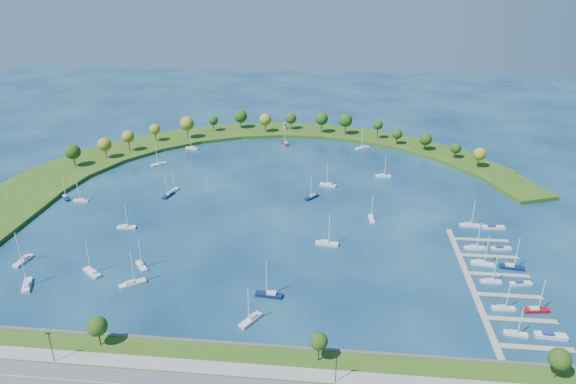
# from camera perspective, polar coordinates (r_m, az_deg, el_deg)

# --- Properties ---
(ground) EXTENTS (700.00, 700.00, 0.00)m
(ground) POSITION_cam_1_polar(r_m,az_deg,el_deg) (243.40, -1.29, -1.29)
(ground) COLOR #071F44
(ground) RESTS_ON ground
(breakwater) EXTENTS (286.74, 247.64, 2.00)m
(breakwater) POSITION_cam_1_polar(r_m,az_deg,el_deg) (295.61, -9.10, 3.30)
(breakwater) COLOR #2A4D14
(breakwater) RESTS_ON ground
(breakwater_trees) EXTENTS (235.11, 92.40, 14.74)m
(breakwater_trees) POSITION_cam_1_polar(r_m,az_deg,el_deg) (323.46, -2.88, 7.20)
(breakwater_trees) COLOR #382314
(breakwater_trees) RESTS_ON breakwater
(harbor_tower) EXTENTS (2.60, 2.60, 4.36)m
(harbor_tower) POSITION_cam_1_polar(r_m,az_deg,el_deg) (352.73, -0.41, 7.57)
(harbor_tower) COLOR gray
(harbor_tower) RESTS_ON breakwater
(dock_system) EXTENTS (24.28, 82.00, 1.60)m
(dock_system) POSITION_cam_1_polar(r_m,az_deg,el_deg) (197.05, 22.17, -9.72)
(dock_system) COLOR gray
(dock_system) RESTS_ON ground
(moored_boat_0) EXTENTS (5.69, 8.06, 11.68)m
(moored_boat_0) POSITION_cam_1_polar(r_m,az_deg,el_deg) (326.71, -0.28, 5.60)
(moored_boat_0) COLOR maroon
(moored_boat_0) RESTS_ON ground
(moored_boat_1) EXTENTS (9.70, 3.61, 13.94)m
(moored_boat_1) POSITION_cam_1_polar(r_m,az_deg,el_deg) (177.11, -2.16, -11.56)
(moored_boat_1) COLOR #0A1B44
(moored_boat_1) RESTS_ON ground
(moored_boat_2) EXTENTS (8.40, 3.02, 12.09)m
(moored_boat_2) POSITION_cam_1_polar(r_m,az_deg,el_deg) (230.95, -17.98, -3.77)
(moored_boat_2) COLOR silver
(moored_boat_2) RESTS_ON ground
(moored_boat_3) EXTENTS (6.26, 9.64, 13.81)m
(moored_boat_3) POSITION_cam_1_polar(r_m,az_deg,el_deg) (204.31, -27.66, -9.35)
(moored_boat_3) COLOR silver
(moored_boat_3) RESTS_ON ground
(moored_boat_4) EXTENTS (9.66, 3.49, 13.91)m
(moored_boat_4) POSITION_cam_1_polar(r_m,az_deg,el_deg) (207.63, 4.45, -5.81)
(moored_boat_4) COLOR silver
(moored_boat_4) RESTS_ON ground
(moored_boat_5) EXTENTS (8.97, 4.73, 12.70)m
(moored_boat_5) POSITION_cam_1_polar(r_m,az_deg,el_deg) (263.16, 4.61, 0.87)
(moored_boat_5) COLOR silver
(moored_boat_5) RESTS_ON ground
(moored_boat_6) EXTENTS (9.46, 7.05, 13.85)m
(moored_boat_6) POSITION_cam_1_polar(r_m,az_deg,el_deg) (322.01, 8.53, 5.07)
(moored_boat_6) COLOR silver
(moored_boat_6) RESTS_ON ground
(moored_boat_7) EXTENTS (9.09, 7.67, 13.77)m
(moored_boat_7) POSITION_cam_1_polar(r_m,az_deg,el_deg) (190.86, -17.35, -9.89)
(moored_boat_7) COLOR silver
(moored_boat_7) RESTS_ON ground
(moored_boat_8) EXTENTS (8.52, 2.78, 12.36)m
(moored_boat_8) POSITION_cam_1_polar(r_m,az_deg,el_deg) (278.84, 10.81, 1.87)
(moored_boat_8) COLOR silver
(moored_boat_8) RESTS_ON ground
(moored_boat_9) EXTENTS (8.40, 7.81, 13.19)m
(moored_boat_9) POSITION_cam_1_polar(r_m,az_deg,el_deg) (300.44, -14.49, 3.15)
(moored_boat_9) COLOR silver
(moored_boat_9) RESTS_ON ground
(moored_boat_10) EXTENTS (8.33, 3.76, 11.83)m
(moored_boat_10) POSITION_cam_1_polar(r_m,az_deg,el_deg) (323.86, -10.90, 5.00)
(moored_boat_10) COLOR silver
(moored_boat_10) RESTS_ON ground
(moored_boat_11) EXTENTS (3.80, 9.30, 13.27)m
(moored_boat_11) POSITION_cam_1_polar(r_m,az_deg,el_deg) (221.09, -27.98, -6.86)
(moored_boat_11) COLOR silver
(moored_boat_11) RESTS_ON ground
(moored_boat_12) EXTENTS (6.99, 7.99, 12.25)m
(moored_boat_12) POSITION_cam_1_polar(r_m,az_deg,el_deg) (200.45, -16.40, -8.02)
(moored_boat_12) COLOR silver
(moored_boat_12) RESTS_ON ground
(moored_boat_13) EXTENTS (7.14, 6.89, 11.40)m
(moored_boat_13) POSITION_cam_1_polar(r_m,az_deg,el_deg) (271.20, -24.05, -0.54)
(moored_boat_13) COLOR #0A1B44
(moored_boat_13) RESTS_ON ground
(moored_boat_14) EXTENTS (7.00, 7.85, 12.12)m
(moored_boat_14) POSITION_cam_1_polar(r_m,az_deg,el_deg) (248.69, 2.73, -0.51)
(moored_boat_14) COLOR #0A1B44
(moored_boat_14) RESTS_ON ground
(moored_boat_15) EXTENTS (3.55, 7.90, 11.22)m
(moored_boat_15) POSITION_cam_1_polar(r_m,az_deg,el_deg) (262.34, -12.89, 0.22)
(moored_boat_15) COLOR silver
(moored_boat_15) RESTS_ON ground
(moored_boat_16) EXTENTS (7.40, 2.10, 10.86)m
(moored_boat_16) POSITION_cam_1_polar(r_m,az_deg,el_deg) (264.95, -22.56, -0.84)
(moored_boat_16) COLOR silver
(moored_boat_16) RESTS_ON ground
(moored_boat_17) EXTENTS (6.88, 8.88, 13.12)m
(moored_boat_17) POSITION_cam_1_polar(r_m,az_deg,el_deg) (166.50, -4.27, -14.28)
(moored_boat_17) COLOR silver
(moored_boat_17) RESTS_ON ground
(moored_boat_18) EXTENTS (4.44, 8.73, 12.35)m
(moored_boat_18) POSITION_cam_1_polar(r_m,az_deg,el_deg) (257.60, -13.52, -0.28)
(moored_boat_18) COLOR #0A1B44
(moored_boat_18) RESTS_ON ground
(moored_boat_19) EXTENTS (8.88, 7.54, 13.47)m
(moored_boat_19) POSITION_cam_1_polar(r_m,az_deg,el_deg) (202.22, -21.46, -8.48)
(moored_boat_19) COLOR silver
(moored_boat_19) RESTS_ON ground
(moored_boat_20) EXTENTS (2.77, 7.97, 11.51)m
(moored_boat_20) POSITION_cam_1_polar(r_m,az_deg,el_deg) (230.21, 9.52, -2.95)
(moored_boat_20) COLOR silver
(moored_boat_20) RESTS_ON ground
(docked_boat_0) EXTENTS (7.29, 2.92, 10.42)m
(docked_boat_0) POSITION_cam_1_polar(r_m,az_deg,el_deg) (175.93, 24.55, -14.41)
(docked_boat_0) COLOR silver
(docked_boat_0) RESTS_ON ground
(docked_boat_1) EXTENTS (9.53, 3.04, 1.92)m
(docked_boat_1) POSITION_cam_1_polar(r_m,az_deg,el_deg) (179.70, 27.78, -14.29)
(docked_boat_1) COLOR silver
(docked_boat_1) RESTS_ON ground
(docked_boat_2) EXTENTS (7.68, 2.52, 11.13)m
(docked_boat_2) POSITION_cam_1_polar(r_m,az_deg,el_deg) (185.59, 23.39, -12.00)
(docked_boat_2) COLOR silver
(docked_boat_2) RESTS_ON ground
(docked_boat_3) EXTENTS (8.67, 3.48, 12.38)m
(docked_boat_3) POSITION_cam_1_polar(r_m,az_deg,el_deg) (189.11, 26.48, -11.90)
(docked_boat_3) COLOR maroon
(docked_boat_3) RESTS_ON ground
(docked_boat_4) EXTENTS (7.50, 2.41, 10.89)m
(docked_boat_4) POSITION_cam_1_polar(r_m,az_deg,el_deg) (198.04, 22.15, -9.36)
(docked_boat_4) COLOR silver
(docked_boat_4) RESTS_ON ground
(docked_boat_5) EXTENTS (7.99, 3.37, 1.58)m
(docked_boat_5) POSITION_cam_1_polar(r_m,az_deg,el_deg) (201.32, 25.04, -9.43)
(docked_boat_5) COLOR silver
(docked_boat_5) RESTS_ON ground
(docked_boat_6) EXTENTS (8.94, 3.81, 12.73)m
(docked_boat_6) POSITION_cam_1_polar(r_m,az_deg,el_deg) (207.84, 21.30, -7.54)
(docked_boat_6) COLOR silver
(docked_boat_6) RESTS_ON ground
(docked_boat_7) EXTENTS (9.17, 3.71, 13.11)m
(docked_boat_7) POSITION_cam_1_polar(r_m,az_deg,el_deg) (209.79, 24.18, -7.75)
(docked_boat_7) COLOR #0A1B44
(docked_boat_7) RESTS_ON ground
(docked_boat_8) EXTENTS (8.48, 2.97, 12.24)m
(docked_boat_8) POSITION_cam_1_polar(r_m,az_deg,el_deg) (217.74, 20.56, -5.92)
(docked_boat_8) COLOR silver
(docked_boat_8) RESTS_ON ground
(docked_boat_9) EXTENTS (8.19, 3.15, 1.63)m
(docked_boat_9) POSITION_cam_1_polar(r_m,az_deg,el_deg) (221.60, 23.12, -5.92)
(docked_boat_9) COLOR silver
(docked_boat_9) RESTS_ON ground
(docked_boat_10) EXTENTS (8.53, 2.51, 12.49)m
(docked_boat_10) POSITION_cam_1_polar(r_m,az_deg,el_deg) (235.45, 20.02, -3.52)
(docked_boat_10) COLOR silver
(docked_boat_10) RESTS_ON ground
(docked_boat_11) EXTENTS (9.72, 3.36, 1.95)m
(docked_boat_11) POSITION_cam_1_polar(r_m,az_deg,el_deg) (237.47, 22.39, -3.73)
(docked_boat_11) COLOR silver
(docked_boat_11) RESTS_ON ground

